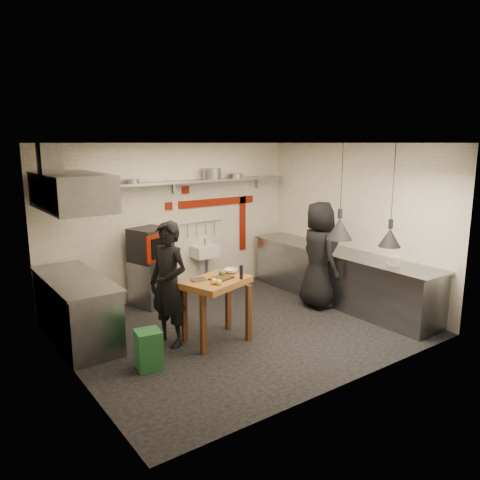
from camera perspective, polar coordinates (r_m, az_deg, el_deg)
floor at (r=7.32m, az=0.07°, el=-10.73°), size 5.00×5.00×0.00m
ceiling at (r=6.77m, az=0.07°, el=11.75°), size 5.00×5.00×0.00m
wall_back at (r=8.67m, az=-8.08°, el=2.35°), size 5.00×0.04×2.80m
wall_front at (r=5.39m, az=13.25°, el=-3.60°), size 5.00×0.04×2.80m
wall_left at (r=5.85m, az=-20.24°, el=-2.83°), size 0.04×4.20×2.80m
wall_right at (r=8.59m, az=13.74°, el=2.03°), size 0.04×4.20×2.80m
red_band_horiz at (r=9.09m, az=-2.75°, el=4.66°), size 1.70×0.02×0.14m
red_band_vert at (r=9.50m, az=0.32°, el=2.05°), size 0.14×0.02×1.10m
red_tile_a at (r=8.70m, az=-6.65°, el=6.07°), size 0.14×0.02×0.14m
red_tile_b at (r=8.57m, az=-8.66°, el=4.11°), size 0.14×0.02×0.14m
back_shelf at (r=8.43m, az=-7.64°, el=7.02°), size 4.60×0.34×0.04m
shelf_bracket_left at (r=7.87m, az=-20.48°, el=5.33°), size 0.04×0.06×0.24m
shelf_bracket_mid at (r=8.57m, az=-8.10°, el=6.41°), size 0.04×0.06×0.24m
shelf_bracket_right at (r=9.59m, az=2.06°, el=7.08°), size 0.04×0.06×0.24m
pan_far_left at (r=7.81m, az=-17.91°, el=6.67°), size 0.32×0.32×0.09m
pan_mid_left at (r=8.06m, az=-13.07°, el=7.00°), size 0.28×0.28×0.07m
stock_pot at (r=8.78m, az=-3.47°, el=8.07°), size 0.42×0.42×0.20m
pan_right at (r=9.09m, az=-0.55°, el=7.84°), size 0.34×0.34×0.08m
oven_stand at (r=8.39m, az=-10.58°, el=-5.07°), size 0.80×0.76×0.80m
combi_oven at (r=8.15m, az=-10.86°, el=-0.58°), size 0.74×0.71×0.58m
oven_door at (r=7.89m, az=-9.92°, el=-0.94°), size 0.50×0.18×0.46m
oven_glass at (r=7.88m, az=-9.71°, el=-0.95°), size 0.36×0.13×0.34m
hand_sink at (r=8.90m, az=-4.29°, el=-1.39°), size 0.46×0.34×0.22m
sink_tap at (r=8.87m, az=-4.31°, el=-0.26°), size 0.03×0.03×0.14m
sink_drain at (r=8.98m, az=-4.11°, el=-4.18°), size 0.06×0.06×0.66m
utensil_rail at (r=8.92m, az=-4.81°, el=2.16°), size 0.90×0.02×0.02m
counter_right at (r=8.54m, az=11.89°, el=-4.48°), size 0.70×3.80×0.90m
counter_right_top at (r=8.43m, az=12.02°, el=-1.44°), size 0.76×3.90×0.03m
plate_stack at (r=7.68m, az=18.26°, el=-2.44°), size 0.28×0.28×0.13m
small_bowl_right at (r=7.67m, az=18.18°, el=-2.76°), size 0.19×0.19×0.05m
counter_left at (r=7.18m, az=-19.30°, el=-8.04°), size 0.70×1.90×0.90m
counter_left_top at (r=7.04m, az=-19.56°, el=-4.47°), size 0.76×2.00×0.03m
extractor_hood at (r=6.83m, az=-19.86°, el=5.60°), size 0.78×1.60×0.50m
hood_duct at (r=6.74m, az=-22.16°, el=8.78°), size 0.28×0.28×0.50m
green_bin at (r=6.15m, az=-11.09°, el=-12.96°), size 0.35×0.35×0.50m
prep_table at (r=6.75m, az=-2.88°, el=-8.55°), size 1.07×0.89×0.92m
cutting_board at (r=6.61m, az=-2.28°, el=-4.67°), size 0.37×0.31×0.02m
pepper_mill at (r=6.58m, az=0.16°, el=-3.94°), size 0.06×0.06×0.20m
lemon_a at (r=6.37m, az=-3.19°, el=-5.04°), size 0.10×0.10×0.08m
lemon_b at (r=6.34m, az=-2.60°, el=-5.16°), size 0.09×0.09×0.08m
veg_ball at (r=6.74m, az=-2.25°, el=-4.02°), size 0.10×0.10×0.09m
steel_tray at (r=6.56m, az=-5.08°, el=-4.82°), size 0.21×0.15×0.03m
bowl at (r=6.90m, az=-1.13°, el=-3.79°), size 0.21×0.21×0.06m
heat_lamp_near at (r=6.93m, az=12.23°, el=5.72°), size 0.43×0.43×1.39m
heat_lamp_far at (r=7.22m, az=18.11°, el=5.13°), size 0.43×0.43×1.52m
chef_left at (r=6.58m, az=-8.71°, el=-5.34°), size 0.60×0.74×1.76m
chef_right at (r=8.13m, az=9.60°, el=-1.79°), size 0.78×1.01×1.84m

